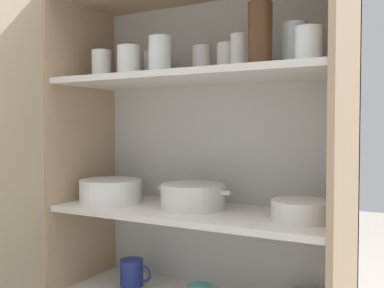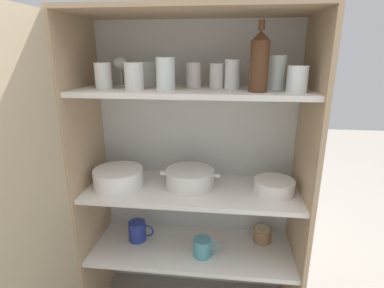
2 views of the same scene
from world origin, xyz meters
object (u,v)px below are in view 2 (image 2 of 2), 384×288
Objects in this scene: mixing_bowl_large at (274,186)px; coffee_mug_primary at (203,247)px; wine_bottle at (259,61)px; plate_stack_white at (118,178)px; storage_jar at (262,235)px; casserole_dish at (190,178)px.

mixing_bowl_large reaches higher than coffee_mug_primary.
wine_bottle is at bearing -145.60° from mixing_bowl_large.
wine_bottle reaches higher than plate_stack_white.
plate_stack_white is 0.73m from storage_jar.
mixing_bowl_large is 0.32m from storage_jar.
plate_stack_white and casserole_dish have the same top height.
wine_bottle is 2.96× the size of storage_jar.
wine_bottle is 0.57m from casserole_dish.
mixing_bowl_large is 0.36m from casserole_dish.
wine_bottle is at bearing -116.41° from storage_jar.
casserole_dish is at bearing 176.88° from mixing_bowl_large.
mixing_bowl_large is (0.10, 0.07, -0.51)m from wine_bottle.
wine_bottle is 0.83m from storage_jar.
casserole_dish is at bearing 134.10° from coffee_mug_primary.
mixing_bowl_large reaches higher than storage_jar.
mixing_bowl_large is at bearing 34.40° from wine_bottle.
coffee_mug_primary is 1.43× the size of storage_jar.
coffee_mug_primary reaches higher than storage_jar.
plate_stack_white is (-0.57, 0.06, -0.50)m from wine_bottle.
storage_jar is at bearing 27.27° from coffee_mug_primary.
storage_jar is at bearing 101.65° from mixing_bowl_large.
plate_stack_white is 1.27× the size of mixing_bowl_large.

